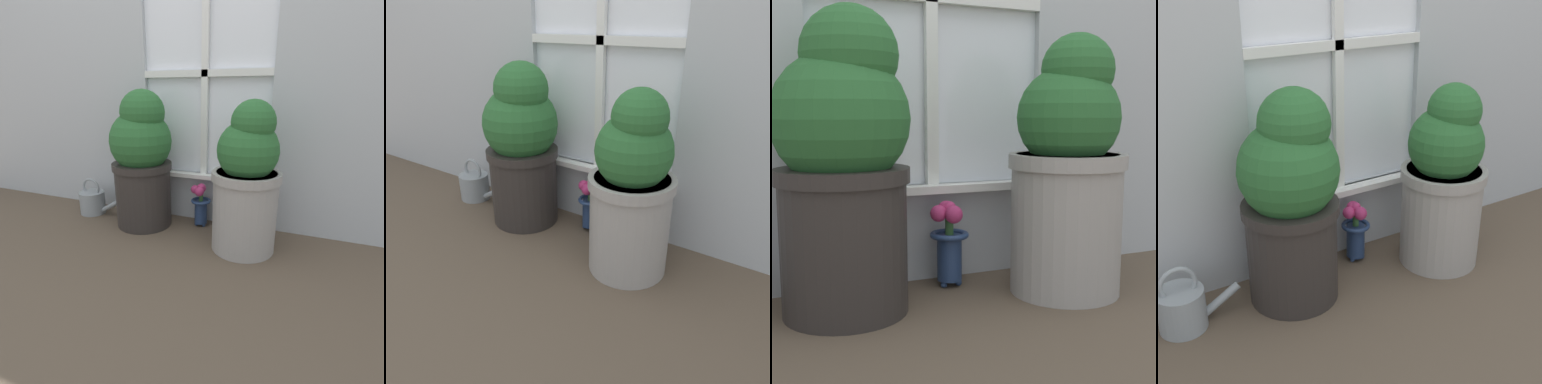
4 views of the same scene
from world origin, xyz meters
The scene contains 5 objects.
ground_plane centered at (0.00, 0.00, 0.00)m, with size 10.00×10.00×0.00m, color brown.
potted_plant_left centered at (-0.30, 0.33, 0.39)m, with size 0.34×0.34×0.77m.
potted_plant_right centered at (0.31, 0.25, 0.35)m, with size 0.33×0.33×0.72m.
flower_vase centered at (0.01, 0.42, 0.14)m, with size 0.12×0.12×0.25m.
watering_can centered at (-0.70, 0.36, 0.08)m, with size 0.28×0.16×0.23m.
Camera 4 is at (-0.98, -1.16, 1.15)m, focal length 50.00 mm.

